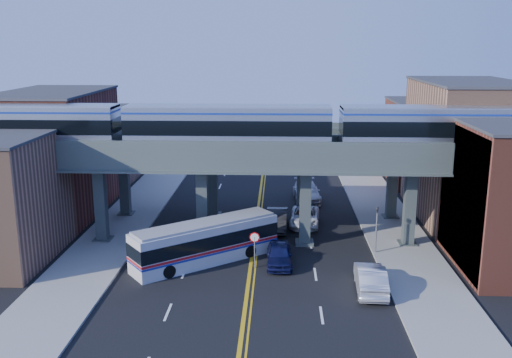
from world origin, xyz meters
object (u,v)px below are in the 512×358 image
transit_train (228,126)px  traffic_signal (377,225)px  car_parked_curb (371,278)px  transit_bus (206,242)px  car_lane_a (279,255)px  stop_sign (255,244)px  car_lane_c (305,217)px  car_lane_b (277,220)px  car_lane_d (307,192)px

transit_train → traffic_signal: size_ratio=11.62×
transit_train → traffic_signal: 13.29m
traffic_signal → car_parked_curb: bearing=-101.9°
transit_bus → car_lane_a: transit_bus is taller
stop_sign → car_lane_c: (3.91, 9.81, -1.03)m
transit_bus → car_lane_b: 9.17m
transit_train → traffic_signal: transit_train is taller
traffic_signal → stop_sign: bearing=-161.4°
car_parked_curb → transit_train: bearing=-38.3°
stop_sign → car_lane_b: 8.80m
transit_train → car_lane_a: transit_train is taller
transit_train → car_lane_b: size_ratio=9.57×
transit_bus → car_lane_b: (5.06, 7.63, -0.64)m
transit_train → car_lane_c: 11.57m
traffic_signal → car_lane_c: size_ratio=0.78×
car_lane_d → car_parked_curb: bearing=-84.7°
car_parked_curb → transit_bus: bearing=-19.3°
stop_sign → traffic_signal: size_ratio=0.64×
transit_bus → car_lane_c: 11.58m
traffic_signal → transit_bus: (-12.46, -2.01, -0.84)m
car_lane_a → car_lane_c: size_ratio=0.85×
car_lane_d → traffic_signal: bearing=-76.0°
car_lane_c → transit_bus: bearing=-125.3°
traffic_signal → car_lane_d: 15.36m
car_lane_d → car_lane_b: bearing=-111.1°
traffic_signal → car_lane_b: (-7.40, 5.62, -1.48)m
transit_train → car_lane_d: 16.57m
car_lane_d → transit_train: bearing=-120.8°
transit_train → car_lane_a: (3.96, -4.37, -8.52)m
traffic_signal → car_lane_c: bearing=126.2°
transit_train → car_lane_b: (3.73, 3.62, -8.46)m
car_lane_d → car_lane_a: bearing=-102.0°
traffic_signal → transit_bus: bearing=-170.9°
car_lane_d → transit_bus: bearing=-118.7°
car_lane_a → car_parked_curb: bearing=-36.1°
stop_sign → transit_bus: size_ratio=0.26×
car_lane_a → car_lane_b: 7.99m
transit_bus → car_lane_d: 18.47m
car_lane_b → car_lane_d: (2.94, 9.01, 0.07)m
car_lane_a → car_lane_b: (-0.23, 7.99, 0.06)m
traffic_signal → car_lane_a: size_ratio=0.92×
car_lane_a → car_parked_curb: car_parked_curb is taller
stop_sign → car_lane_c: bearing=68.3°
transit_bus → car_lane_a: size_ratio=2.30×
car_lane_b → car_parked_curb: car_parked_curb is taller
traffic_signal → car_lane_c: 8.59m
stop_sign → car_lane_a: (1.73, 0.63, -1.00)m
transit_bus → car_lane_c: transit_bus is taller
transit_train → car_lane_c: bearing=38.1°
traffic_signal → car_lane_d: size_ratio=0.67×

